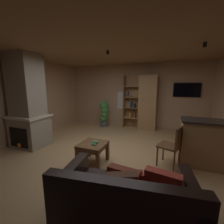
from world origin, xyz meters
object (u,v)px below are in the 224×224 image
at_px(kitchen_bar_counter, 217,145).
at_px(wall_mounted_tv, 187,90).
at_px(stone_fireplace, 28,106).
at_px(table_book_0, 94,144).
at_px(table_book_1, 95,142).
at_px(dining_chair, 173,144).
at_px(bookshelf_cabinet, 145,103).
at_px(coffee_table, 93,147).
at_px(leather_couch, 126,203).
at_px(potted_floor_plant, 104,113).

bearing_deg(kitchen_bar_counter, wall_mounted_tv, 99.26).
distance_m(stone_fireplace, kitchen_bar_counter, 4.86).
xyz_separation_m(kitchen_bar_counter, table_book_0, (-2.50, -0.85, -0.03)).
height_order(table_book_1, dining_chair, dining_chair).
relative_size(bookshelf_cabinet, coffee_table, 3.59).
bearing_deg(leather_couch, table_book_1, 130.88).
xyz_separation_m(stone_fireplace, dining_chair, (3.90, 0.22, -0.65)).
xyz_separation_m(kitchen_bar_counter, leather_couch, (-1.45, -2.01, -0.21)).
xyz_separation_m(bookshelf_cabinet, table_book_1, (-0.62, -3.17, -0.55)).
height_order(leather_couch, wall_mounted_tv, wall_mounted_tv).
distance_m(bookshelf_cabinet, table_book_1, 3.27).
relative_size(coffee_table, wall_mounted_tv, 0.64).
bearing_deg(bookshelf_cabinet, dining_chair, -69.54).
relative_size(stone_fireplace, table_book_0, 24.54).
bearing_deg(dining_chair, coffee_table, -164.29).
relative_size(dining_chair, potted_floor_plant, 0.84).
height_order(bookshelf_cabinet, coffee_table, bookshelf_cabinet).
height_order(table_book_1, potted_floor_plant, potted_floor_plant).
bearing_deg(dining_chair, wall_mounted_tv, 80.97).
xyz_separation_m(coffee_table, potted_floor_plant, (-1.02, 2.93, 0.21)).
bearing_deg(leather_couch, dining_chair, 71.37).
height_order(kitchen_bar_counter, potted_floor_plant, potted_floor_plant).
xyz_separation_m(leather_couch, table_book_0, (-1.05, 1.15, 0.18)).
bearing_deg(coffee_table, potted_floor_plant, 109.19).
bearing_deg(kitchen_bar_counter, table_book_0, -161.11).
bearing_deg(potted_floor_plant, table_book_0, -69.96).
height_order(bookshelf_cabinet, wall_mounted_tv, bookshelf_cabinet).
distance_m(bookshelf_cabinet, coffee_table, 3.31).
height_order(leather_couch, table_book_0, leather_couch).
bearing_deg(wall_mounted_tv, potted_floor_plant, -171.85).
relative_size(kitchen_bar_counter, leather_couch, 0.84).
bearing_deg(stone_fireplace, leather_couch, -23.76).
relative_size(kitchen_bar_counter, wall_mounted_tv, 1.58).
xyz_separation_m(table_book_0, dining_chair, (1.61, 0.53, 0.04)).
distance_m(bookshelf_cabinet, dining_chair, 2.93).
distance_m(bookshelf_cabinet, wall_mounted_tv, 1.57).
distance_m(kitchen_bar_counter, table_book_0, 2.64).
bearing_deg(coffee_table, table_book_0, -39.79).
relative_size(coffee_table, dining_chair, 0.65).
bearing_deg(kitchen_bar_counter, coffee_table, -162.77).
bearing_deg(wall_mounted_tv, table_book_1, -121.69).
distance_m(table_book_0, potted_floor_plant, 3.18).
bearing_deg(dining_chair, table_book_0, -161.77).
xyz_separation_m(table_book_1, wall_mounted_tv, (2.08, 3.38, 1.08)).
distance_m(kitchen_bar_counter, coffee_table, 2.69).
height_order(coffee_table, potted_floor_plant, potted_floor_plant).
bearing_deg(table_book_1, stone_fireplace, 173.75).
xyz_separation_m(table_book_0, potted_floor_plant, (-1.09, 2.99, 0.10)).
relative_size(stone_fireplace, dining_chair, 2.84).
bearing_deg(stone_fireplace, table_book_0, -7.78).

